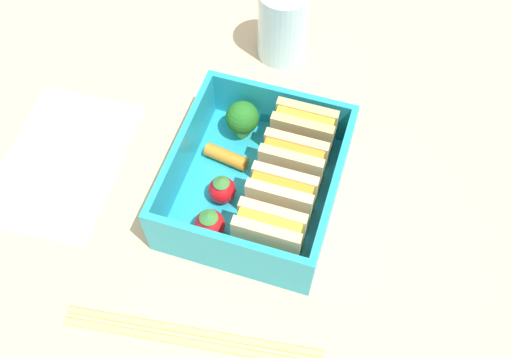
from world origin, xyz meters
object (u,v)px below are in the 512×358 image
Objects in this scene: strawberry_left at (222,189)px; drinking_glass at (283,24)px; broccoli_floret at (242,118)px; carrot_stick_far_left at (226,157)px; strawberry_far_left at (210,224)px; sandwich_center at (281,198)px; chopstick_pair at (192,336)px; sandwich_center_left at (293,164)px; folded_napkin at (62,160)px; sandwich_left at (303,133)px; sandwich_center_right at (269,234)px.

drinking_glass reaches higher than strawberry_left.
broccoli_floret reaches higher than carrot_stick_far_left.
sandwich_center is at bearing 124.92° from strawberry_far_left.
drinking_glass is at bearing -179.43° from strawberry_left.
drinking_glass is at bearing -176.61° from chopstick_pair.
sandwich_center_left is 6.88cm from broccoli_floret.
chopstick_pair is 32.10cm from drinking_glass.
sandwich_center_left is 21.99cm from folded_napkin.
chopstick_pair is at bearing 9.30° from carrot_stick_far_left.
broccoli_floret is 1.21× the size of strawberry_far_left.
chopstick_pair is (8.67, 1.53, -2.30)cm from strawberry_far_left.
sandwich_center_left is 1.36× the size of carrot_stick_far_left.
drinking_glass reaches higher than folded_napkin.
strawberry_far_left is (10.68, -5.16, -1.15)cm from sandwich_left.
strawberry_far_left reaches higher than carrot_stick_far_left.
sandwich_center reaches higher than strawberry_far_left.
chopstick_pair is (8.73, -3.63, -3.44)cm from sandwich_center_right.
strawberry_far_left is at bearing 8.45° from carrot_stick_far_left.
sandwich_center_left reaches higher than strawberry_far_left.
folded_napkin is (4.04, -15.10, -1.64)cm from carrot_stick_far_left.
sandwich_left and sandwich_center have the same top height.
sandwich_center is at bearing 59.13° from carrot_stick_far_left.
drinking_glass is at bearing 177.34° from carrot_stick_far_left.
folded_napkin is (7.38, -21.35, -3.59)cm from sandwich_left.
sandwich_center_right is 5.29cm from strawberry_far_left.
chopstick_pair reaches higher than folded_napkin.
sandwich_center_left is 16.95cm from drinking_glass.
carrot_stick_far_left is at bearing -120.87° from sandwich_center.
sandwich_left is at bearing 23.83° from drinking_glass.
strawberry_far_left is at bearing -25.79° from sandwich_left.
sandwich_left is at bearing 180.00° from sandwich_center.
folded_napkin is at bearing -101.52° from strawberry_far_left.
sandwich_center_left is 3.54cm from sandwich_center.
strawberry_far_left reaches higher than folded_napkin.
strawberry_left reaches higher than carrot_stick_far_left.
carrot_stick_far_left is at bearing -166.11° from strawberry_left.
carrot_stick_far_left is at bearing 104.97° from folded_napkin.
drinking_glass is (-12.49, -5.51, 0.24)cm from sandwich_left.
sandwich_center is 13.25cm from chopstick_pair.
sandwich_center_left reaches higher than folded_napkin.
strawberry_left is (7.11, -5.32, -1.25)cm from sandwich_left.
sandwich_center_right is 1.71× the size of strawberry_far_left.
sandwich_center_left is 6.55cm from carrot_stick_far_left.
sandwich_center is 21.65cm from folded_napkin.
sandwich_center is 9.26cm from broccoli_floret.
broccoli_floret is 17.56cm from folded_napkin.
sandwich_center_right is (7.08, 0.00, 0.00)cm from sandwich_center_left.
folded_napkin is (-3.30, -16.19, -2.45)cm from strawberry_far_left.
sandwich_center reaches higher than chopstick_pair.
sandwich_center is 1.41× the size of broccoli_floret.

